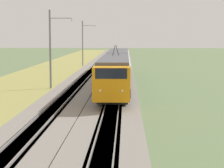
{
  "coord_description": "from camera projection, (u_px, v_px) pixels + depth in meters",
  "views": [
    {
      "loc": [
        -5.94,
        -5.55,
        5.93
      ],
      "look_at": [
        27.83,
        -4.46,
        2.16
      ],
      "focal_mm": 70.0,
      "sensor_mm": 36.0,
      "label": 1
    }
  ],
  "objects": [
    {
      "name": "track_adjacent",
      "position": [
        118.0,
        80.0,
        56.24
      ],
      "size": [
        240.0,
        1.57,
        0.45
      ],
      "color": "#4C4238",
      "rests_on": "ground"
    },
    {
      "name": "grass_verge",
      "position": [
        34.0,
        81.0,
        56.6
      ],
      "size": [
        240.0,
        11.56,
        0.12
      ],
      "color": "#99934C",
      "rests_on": "ground"
    },
    {
      "name": "catenary_mast_mid",
      "position": [
        51.0,
        49.0,
        47.65
      ],
      "size": [
        0.22,
        2.56,
        8.69
      ],
      "color": "slate",
      "rests_on": "ground"
    },
    {
      "name": "ballast_main",
      "position": [
        83.0,
        80.0,
        56.39
      ],
      "size": [
        240.0,
        4.4,
        0.3
      ],
      "color": "gray",
      "rests_on": "ground"
    },
    {
      "name": "passenger_train",
      "position": [
        117.0,
        66.0,
        52.31
      ],
      "size": [
        40.42,
        2.95,
        4.92
      ],
      "rotation": [
        0.0,
        0.0,
        3.14
      ],
      "color": "orange",
      "rests_on": "ground"
    },
    {
      "name": "ballast_adjacent",
      "position": [
        118.0,
        80.0,
        56.25
      ],
      "size": [
        240.0,
        4.4,
        0.3
      ],
      "color": "gray",
      "rests_on": "ground"
    },
    {
      "name": "track_main",
      "position": [
        83.0,
        80.0,
        56.39
      ],
      "size": [
        240.0,
        1.57,
        0.45
      ],
      "color": "#4C4238",
      "rests_on": "ground"
    },
    {
      "name": "catenary_mast_far",
      "position": [
        83.0,
        43.0,
        83.22
      ],
      "size": [
        0.22,
        2.56,
        8.71
      ],
      "color": "slate",
      "rests_on": "ground"
    }
  ]
}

